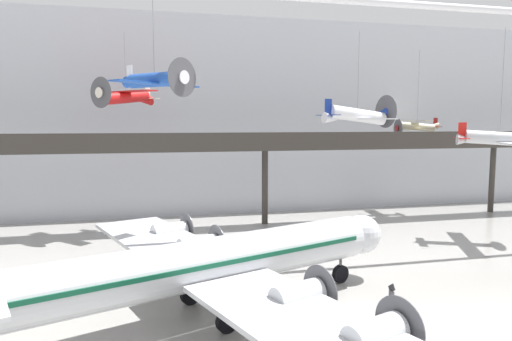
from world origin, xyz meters
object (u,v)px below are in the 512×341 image
airliner_silver_main (201,265)px  suspended_plane_red_highwing (126,97)px  suspended_plane_blue_trainer (155,80)px  suspended_plane_cream_biplane (417,126)px  suspended_plane_white_twin (357,116)px  suspended_plane_silver_racer (499,139)px  info_sign_pedestal (391,294)px

airliner_silver_main → suspended_plane_red_highwing: suspended_plane_red_highwing is taller
suspended_plane_blue_trainer → suspended_plane_cream_biplane: size_ratio=0.68×
airliner_silver_main → suspended_plane_white_twin: suspended_plane_white_twin is taller
suspended_plane_red_highwing → suspended_plane_silver_racer: suspended_plane_red_highwing is taller
airliner_silver_main → info_sign_pedestal: bearing=-20.9°
suspended_plane_red_highwing → suspended_plane_white_twin: bearing=121.0°
suspended_plane_red_highwing → suspended_plane_silver_racer: bearing=117.6°
suspended_plane_silver_racer → suspended_plane_cream_biplane: size_ratio=1.09×
suspended_plane_white_twin → suspended_plane_blue_trainer: bearing=-167.9°
suspended_plane_silver_racer → info_sign_pedestal: suspended_plane_silver_racer is taller
suspended_plane_cream_biplane → suspended_plane_silver_racer: bearing=95.0°
airliner_silver_main → suspended_plane_blue_trainer: size_ratio=4.48×
suspended_plane_white_twin → suspended_plane_blue_trainer: size_ratio=1.32×
suspended_plane_blue_trainer → suspended_plane_cream_biplane: (32.52, 16.86, -3.57)m
suspended_plane_blue_trainer → info_sign_pedestal: suspended_plane_blue_trainer is taller
airliner_silver_main → suspended_plane_red_highwing: 26.13m
suspended_plane_red_highwing → suspended_plane_white_twin: suspended_plane_red_highwing is taller
suspended_plane_red_highwing → suspended_plane_cream_biplane: 35.46m
suspended_plane_white_twin → info_sign_pedestal: 21.76m
airliner_silver_main → suspended_plane_silver_racer: size_ratio=2.78×
airliner_silver_main → suspended_plane_white_twin: size_ratio=3.40×
suspended_plane_blue_trainer → info_sign_pedestal: size_ratio=5.95×
suspended_plane_silver_racer → info_sign_pedestal: (-18.00, -11.91, -9.53)m
airliner_silver_main → suspended_plane_blue_trainer: bearing=84.1°
suspended_plane_white_twin → suspended_plane_blue_trainer: 21.98m
airliner_silver_main → info_sign_pedestal: 12.58m
airliner_silver_main → suspended_plane_cream_biplane: 40.52m
suspended_plane_red_highwing → suspended_plane_cream_biplane: (35.22, 2.63, -3.10)m
suspended_plane_red_highwing → suspended_plane_blue_trainer: (2.70, -14.23, 0.47)m
info_sign_pedestal → suspended_plane_white_twin: bearing=68.4°
suspended_plane_white_twin → suspended_plane_cream_biplane: suspended_plane_white_twin is taller
airliner_silver_main → info_sign_pedestal: airliner_silver_main is taller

